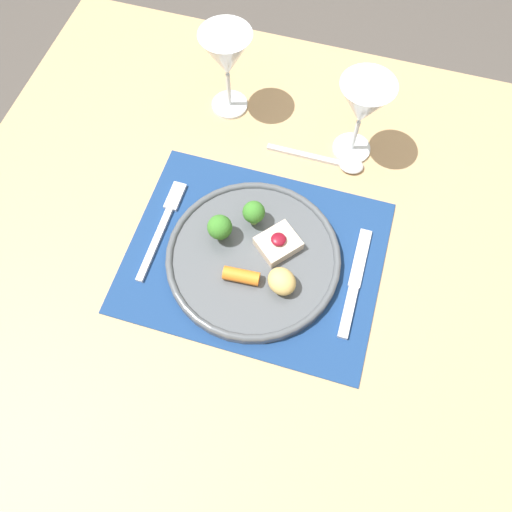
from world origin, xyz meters
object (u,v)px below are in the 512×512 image
object	(u,v)px
dinner_plate	(256,257)
wine_glass_far	(227,57)
wine_glass_near	(363,106)
knife	(353,289)
spoon	(336,162)
fork	(164,223)

from	to	relation	value
dinner_plate	wine_glass_far	world-z (taller)	wine_glass_far
dinner_plate	wine_glass_near	world-z (taller)	wine_glass_near
knife	spoon	size ratio (longest dim) A/B	1.09
dinner_plate	spoon	world-z (taller)	dinner_plate
fork	spoon	world-z (taller)	spoon
knife	fork	bearing A→B (deg)	173.70
knife	wine_glass_near	world-z (taller)	wine_glass_near
fork	knife	bearing A→B (deg)	-6.71
spoon	dinner_plate	bearing A→B (deg)	-111.35
knife	spoon	xyz separation A→B (m)	(-0.08, 0.24, -0.00)
wine_glass_near	wine_glass_far	xyz separation A→B (m)	(-0.25, 0.04, 0.01)
wine_glass_far	knife	bearing A→B (deg)	-45.47
dinner_plate	wine_glass_near	distance (m)	0.31
wine_glass_far	spoon	bearing A→B (deg)	-18.53
spoon	wine_glass_far	world-z (taller)	wine_glass_far
wine_glass_near	knife	bearing A→B (deg)	-77.91
fork	knife	size ratio (longest dim) A/B	1.00
spoon	knife	bearing A→B (deg)	-72.57
fork	spoon	xyz separation A→B (m)	(0.26, 0.21, -0.00)
dinner_plate	knife	size ratio (longest dim) A/B	1.46
fork	wine_glass_near	size ratio (longest dim) A/B	1.20
wine_glass_near	spoon	bearing A→B (deg)	-116.68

